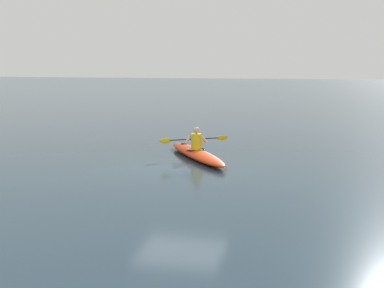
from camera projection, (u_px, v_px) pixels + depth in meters
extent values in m
plane|color=#233847|center=(181.00, 170.00, 15.40)|extent=(160.00, 160.00, 0.00)
ellipsoid|color=red|center=(197.00, 154.00, 17.28)|extent=(3.03, 4.24, 0.29)
torus|color=black|center=(196.00, 150.00, 17.31)|extent=(0.85, 0.85, 0.04)
cylinder|color=black|center=(183.00, 144.00, 18.55)|extent=(0.18, 0.18, 0.02)
cylinder|color=yellow|center=(196.00, 141.00, 17.24)|extent=(0.34, 0.34, 0.51)
sphere|color=tan|center=(196.00, 130.00, 17.18)|extent=(0.21, 0.21, 0.21)
cylinder|color=black|center=(194.00, 139.00, 17.42)|extent=(1.69, 1.09, 0.03)
ellipsoid|color=gold|center=(165.00, 141.00, 17.09)|extent=(0.36, 0.25, 0.17)
ellipsoid|color=gold|center=(222.00, 138.00, 17.74)|extent=(0.36, 0.25, 0.17)
cylinder|color=tan|center=(188.00, 140.00, 17.21)|extent=(0.22, 0.29, 0.34)
cylinder|color=tan|center=(203.00, 139.00, 17.39)|extent=(0.32, 0.13, 0.34)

